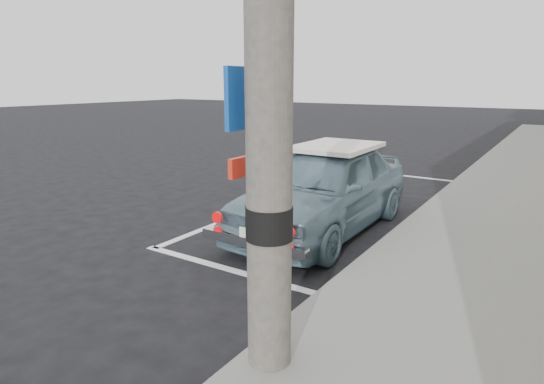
% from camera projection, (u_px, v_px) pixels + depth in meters
% --- Properties ---
extents(ground, '(80.00, 80.00, 0.00)m').
position_uv_depth(ground, '(226.00, 251.00, 6.39)').
color(ground, black).
rests_on(ground, ground).
extents(sidewalk, '(2.80, 40.00, 0.15)m').
position_uv_depth(sidewalk, '(497.00, 247.00, 6.31)').
color(sidewalk, slate).
rests_on(sidewalk, ground).
extents(pline_rear, '(3.00, 0.12, 0.01)m').
position_uv_depth(pline_rear, '(232.00, 270.00, 5.72)').
color(pline_rear, silver).
rests_on(pline_rear, ground).
extents(pline_front, '(3.00, 0.12, 0.01)m').
position_uv_depth(pline_front, '(404.00, 176.00, 11.42)').
color(pline_front, silver).
rests_on(pline_front, ground).
extents(pline_side, '(0.12, 7.00, 0.01)m').
position_uv_depth(pline_side, '(283.00, 197.00, 9.31)').
color(pline_side, silver).
rests_on(pline_side, ground).
extents(retro_coupe, '(1.64, 4.03, 1.37)m').
position_uv_depth(retro_coupe, '(324.00, 187.00, 7.15)').
color(retro_coupe, slate).
rests_on(retro_coupe, ground).
extents(cat, '(0.32, 0.46, 0.26)m').
position_uv_depth(cat, '(261.00, 255.00, 5.89)').
color(cat, '#706255').
rests_on(cat, ground).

